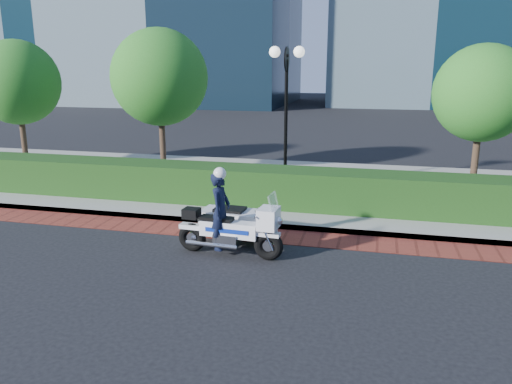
% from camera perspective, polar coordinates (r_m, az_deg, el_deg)
% --- Properties ---
extents(ground, '(120.00, 120.00, 0.00)m').
position_cam_1_polar(ground, '(10.62, -7.17, -7.06)').
color(ground, black).
rests_on(ground, ground).
extents(brick_strip, '(60.00, 1.00, 0.01)m').
position_cam_1_polar(brick_strip, '(11.94, -4.65, -4.50)').
color(brick_strip, maroon).
rests_on(brick_strip, ground).
extents(sidewalk, '(60.00, 8.00, 0.15)m').
position_cam_1_polar(sidewalk, '(16.09, 0.31, 0.79)').
color(sidewalk, gray).
rests_on(sidewalk, ground).
extents(hedge_main, '(18.00, 1.20, 1.00)m').
position_cam_1_polar(hedge_main, '(13.69, -1.98, 0.82)').
color(hedge_main, black).
rests_on(hedge_main, sidewalk).
extents(lamppost, '(1.02, 0.70, 4.21)m').
position_cam_1_polar(lamppost, '(14.68, 3.47, 10.85)').
color(lamppost, black).
rests_on(lamppost, sidewalk).
extents(tree_a, '(3.00, 3.00, 4.58)m').
position_cam_1_polar(tree_a, '(20.14, -25.63, 11.22)').
color(tree_a, '#332319').
rests_on(tree_a, sidewalk).
extents(tree_b, '(3.20, 3.20, 4.89)m').
position_cam_1_polar(tree_b, '(17.24, -10.96, 12.73)').
color(tree_b, '#332319').
rests_on(tree_b, sidewalk).
extents(tree_c, '(2.80, 2.80, 4.30)m').
position_cam_1_polar(tree_c, '(16.01, 24.46, 10.23)').
color(tree_c, '#332319').
rests_on(tree_c, sidewalk).
extents(police_motorcycle, '(2.31, 1.68, 1.86)m').
position_cam_1_polar(police_motorcycle, '(10.60, -2.94, -3.34)').
color(police_motorcycle, black).
rests_on(police_motorcycle, ground).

